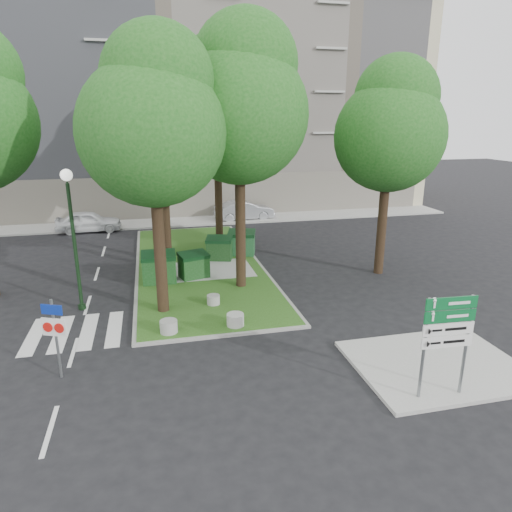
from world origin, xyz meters
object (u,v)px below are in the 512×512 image
object	(u,v)px
tree_street_right	(391,126)
bollard_right	(235,320)
dumpster_a	(159,267)
street_lamp	(72,224)
litter_bin	(239,239)
car_silver	(244,210)
tree_median_near_left	(154,118)
bollard_left	(169,326)
dumpster_c	(219,248)
dumpster_b	(194,265)
bollard_mid	(213,300)
tree_median_far	(218,99)
car_white	(89,221)
tree_median_near_right	(241,100)
tree_median_mid	(162,125)
dumpster_d	(242,243)
traffic_sign_pole	(55,328)
directional_sign	(447,331)

from	to	relation	value
tree_street_right	bollard_right	xyz separation A→B (m)	(-8.11, -4.56, -6.64)
dumpster_a	street_lamp	size ratio (longest dim) A/B	0.28
litter_bin	car_silver	xyz separation A→B (m)	(1.85, 7.19, 0.23)
tree_median_near_left	bollard_left	size ratio (longest dim) A/B	17.11
dumpster_c	street_lamp	xyz separation A→B (m)	(-6.32, -4.97, 2.76)
dumpster_b	litter_bin	world-z (taller)	dumpster_b
dumpster_a	bollard_mid	distance (m)	3.78
tree_median_far	car_white	distance (m)	12.21
bollard_right	dumpster_c	bearing A→B (deg)	85.17
tree_median_near_right	dumpster_a	bearing A→B (deg)	160.90
tree_median_near_right	street_lamp	distance (m)	8.16
dumpster_b	dumpster_c	size ratio (longest dim) A/B	0.98
tree_median_mid	street_lamp	xyz separation A→B (m)	(-3.74, -5.43, -3.50)
litter_bin	dumpster_d	bearing A→B (deg)	-96.05
tree_median_mid	dumpster_a	bearing A→B (deg)	-100.88
bollard_mid	traffic_sign_pole	xyz separation A→B (m)	(-5.11, -4.17, 1.28)
litter_bin	car_silver	size ratio (longest dim) A/B	0.17
litter_bin	directional_sign	xyz separation A→B (m)	(2.38, -16.12, 1.53)
tree_median_near_right	street_lamp	world-z (taller)	tree_median_near_right
tree_median_near_right	directional_sign	size ratio (longest dim) A/B	4.01
bollard_left	tree_street_right	bearing A→B (deg)	23.51
bollard_left	bollard_right	world-z (taller)	bollard_right
tree_median_far	dumpster_a	world-z (taller)	tree_median_far
tree_median_near_left	directional_sign	xyz separation A→B (m)	(6.99, -7.54, -5.30)
tree_median_near_right	dumpster_b	size ratio (longest dim) A/B	7.48
tree_median_near_right	dumpster_d	size ratio (longest dim) A/B	6.77
tree_street_right	directional_sign	bearing A→B (deg)	-109.27
street_lamp	tree_median_mid	bearing A→B (deg)	55.43
tree_street_right	dumpster_c	size ratio (longest dim) A/B	6.44
tree_median_far	traffic_sign_pole	distance (m)	16.65
tree_median_far	dumpster_d	distance (m)	8.09
street_lamp	directional_sign	distance (m)	13.45
street_lamp	car_white	xyz separation A→B (m)	(-1.14, 13.50, -2.77)
bollard_right	tree_median_near_right	bearing A→B (deg)	74.74
dumpster_a	directional_sign	distance (m)	12.99
dumpster_a	bollard_mid	size ratio (longest dim) A/B	2.97
dumpster_b	dumpster_d	xyz separation A→B (m)	(2.94, 3.18, 0.06)
tree_street_right	dumpster_b	distance (m)	11.04
dumpster_b	car_silver	xyz separation A→B (m)	(4.98, 12.26, 0.01)
dumpster_b	dumpster_d	distance (m)	4.33
street_lamp	directional_sign	size ratio (longest dim) A/B	1.94
litter_bin	directional_sign	world-z (taller)	directional_sign
dumpster_d	traffic_sign_pole	size ratio (longest dim) A/B	0.69
dumpster_a	car_white	bearing A→B (deg)	111.33
tree_median_near_left	bollard_right	bearing A→B (deg)	-40.72
bollard_right	directional_sign	distance (m)	7.35
bollard_left	traffic_sign_pole	size ratio (longest dim) A/B	0.25
dumpster_d	car_silver	distance (m)	9.31
tree_median_mid	bollard_mid	size ratio (longest dim) A/B	19.18
car_white	directional_sign	bearing A→B (deg)	-153.57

